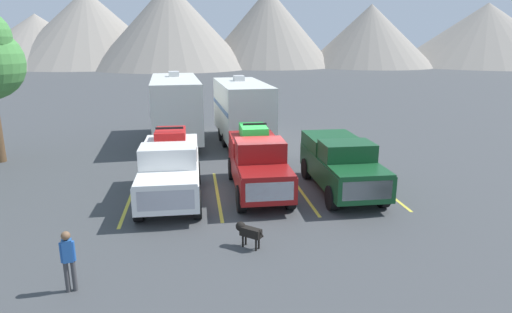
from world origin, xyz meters
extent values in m
plane|color=#3F4244|center=(0.00, 0.00, 0.00)|extent=(240.00, 240.00, 0.00)
cube|color=white|center=(-3.39, -0.93, 0.94)|extent=(2.13, 5.29, 0.93)
cube|color=white|center=(-3.41, -2.83, 1.44)|extent=(2.02, 1.49, 0.08)
cube|color=white|center=(-3.40, -1.41, 1.81)|extent=(1.98, 1.39, 0.81)
cube|color=slate|center=(-3.40, -1.96, 1.85)|extent=(1.84, 0.24, 0.60)
cube|color=white|center=(-3.38, 0.49, 1.68)|extent=(2.07, 2.44, 0.56)
cube|color=silver|center=(-3.41, -3.54, 0.99)|extent=(1.78, 0.07, 0.65)
cylinder|color=black|center=(-2.45, -2.73, 0.48)|extent=(0.29, 0.96, 0.95)
cylinder|color=black|center=(-4.37, -2.72, 0.48)|extent=(0.29, 0.96, 0.95)
cylinder|color=black|center=(-2.42, 0.86, 0.48)|extent=(0.29, 0.96, 0.95)
cylinder|color=black|center=(-4.34, 0.87, 0.48)|extent=(0.29, 0.96, 0.95)
cube|color=red|center=(-3.38, 0.49, 2.19)|extent=(1.16, 1.56, 0.45)
cylinder|color=black|center=(-2.92, -0.05, 2.18)|extent=(0.18, 0.44, 0.44)
cylinder|color=black|center=(-3.86, -0.04, 2.18)|extent=(0.18, 0.44, 0.44)
cylinder|color=black|center=(-2.91, 1.02, 2.18)|extent=(0.18, 0.44, 0.44)
cylinder|color=black|center=(-3.85, 1.03, 2.18)|extent=(0.18, 0.44, 0.44)
cube|color=black|center=(-3.39, 0.06, 2.56)|extent=(1.05, 0.09, 0.08)
cube|color=maroon|center=(-0.05, -0.53, 0.94)|extent=(1.94, 5.41, 0.93)
cube|color=maroon|center=(-0.07, -2.48, 1.44)|extent=(1.84, 1.52, 0.08)
cube|color=maroon|center=(-0.06, -1.02, 1.81)|extent=(1.80, 1.42, 0.82)
cube|color=slate|center=(-0.06, -1.58, 1.85)|extent=(1.67, 0.24, 0.61)
cube|color=maroon|center=(-0.04, 0.92, 1.67)|extent=(1.88, 2.50, 0.54)
cube|color=silver|center=(-0.07, -3.21, 0.98)|extent=(1.62, 0.07, 0.65)
cylinder|color=black|center=(0.81, -2.38, 0.47)|extent=(0.29, 0.95, 0.95)
cylinder|color=black|center=(-0.94, -2.37, 0.47)|extent=(0.29, 0.95, 0.95)
cylinder|color=black|center=(0.83, 1.30, 0.47)|extent=(0.29, 0.95, 0.95)
cylinder|color=black|center=(-0.92, 1.31, 0.47)|extent=(0.29, 0.95, 0.95)
cube|color=green|center=(-0.04, 0.92, 2.17)|extent=(1.06, 1.60, 0.45)
cylinder|color=black|center=(0.38, 0.37, 2.16)|extent=(0.18, 0.44, 0.44)
cylinder|color=black|center=(-0.48, 0.38, 2.16)|extent=(0.18, 0.44, 0.44)
cylinder|color=black|center=(0.39, 1.47, 2.16)|extent=(0.18, 0.44, 0.44)
cylinder|color=black|center=(-0.47, 1.47, 2.16)|extent=(0.18, 0.44, 0.44)
cube|color=black|center=(-0.05, 0.48, 2.54)|extent=(0.95, 0.09, 0.08)
cube|color=#144723|center=(3.20, -0.85, 0.91)|extent=(2.08, 5.35, 0.94)
cube|color=#144723|center=(3.19, -2.77, 1.42)|extent=(1.97, 1.51, 0.08)
cube|color=#144723|center=(3.20, -1.33, 1.74)|extent=(1.93, 1.40, 0.72)
cube|color=slate|center=(3.19, -1.89, 1.78)|extent=(1.80, 0.22, 0.54)
cube|color=#144723|center=(3.21, 0.59, 1.67)|extent=(2.02, 2.47, 0.57)
cube|color=silver|center=(3.18, -3.49, 0.96)|extent=(1.74, 0.07, 0.66)
cylinder|color=black|center=(4.13, -2.67, 0.44)|extent=(0.29, 0.88, 0.88)
cylinder|color=black|center=(2.25, -2.66, 0.44)|extent=(0.29, 0.88, 0.88)
cylinder|color=black|center=(4.15, 0.95, 0.44)|extent=(0.29, 0.88, 0.88)
cylinder|color=black|center=(2.27, 0.97, 0.44)|extent=(0.29, 0.88, 0.88)
cube|color=gold|center=(-4.96, -0.55, 0.00)|extent=(0.12, 5.50, 0.01)
cube|color=gold|center=(-1.65, -0.55, 0.00)|extent=(0.12, 5.50, 0.01)
cube|color=gold|center=(1.65, -0.55, 0.00)|extent=(0.12, 5.50, 0.01)
cube|color=gold|center=(4.96, -0.55, 0.00)|extent=(0.12, 5.50, 0.01)
cube|color=silver|center=(-3.47, 8.93, 2.11)|extent=(3.01, 7.99, 3.15)
cube|color=#595960|center=(-4.77, 8.86, 2.26)|extent=(0.44, 7.54, 0.24)
cube|color=silver|center=(-3.54, 10.11, 3.83)|extent=(0.64, 0.73, 0.30)
cube|color=#333333|center=(-3.22, 4.40, 0.32)|extent=(0.19, 1.20, 0.12)
cylinder|color=black|center=(-2.24, 8.05, 0.38)|extent=(0.26, 0.77, 0.76)
cylinder|color=black|center=(-4.60, 7.92, 0.38)|extent=(0.26, 0.77, 0.76)
cylinder|color=black|center=(-2.34, 9.94, 0.38)|extent=(0.26, 0.77, 0.76)
cylinder|color=black|center=(-4.71, 9.80, 0.38)|extent=(0.26, 0.77, 0.76)
cube|color=silver|center=(0.28, 8.05, 2.00)|extent=(2.88, 7.05, 2.94)
cube|color=#4C6B99|center=(-0.97, 7.98, 2.15)|extent=(0.39, 6.64, 0.24)
cube|color=silver|center=(0.23, 9.08, 3.62)|extent=(0.64, 0.73, 0.30)
cube|color=#333333|center=(0.51, 3.99, 0.32)|extent=(0.19, 1.20, 0.12)
cylinder|color=black|center=(1.48, 7.28, 0.38)|extent=(0.26, 0.77, 0.76)
cylinder|color=black|center=(-0.82, 7.15, 0.38)|extent=(0.26, 0.77, 0.76)
cylinder|color=black|center=(1.38, 8.94, 0.38)|extent=(0.26, 0.77, 0.76)
cylinder|color=black|center=(-0.91, 8.81, 0.38)|extent=(0.26, 0.77, 0.76)
cylinder|color=#3F3F42|center=(-5.57, -6.78, 0.39)|extent=(0.11, 0.11, 0.78)
cylinder|color=#3F3F42|center=(-5.42, -6.74, 0.39)|extent=(0.11, 0.11, 0.78)
cube|color=#2659A5|center=(-5.49, -6.76, 1.06)|extent=(0.26, 0.22, 0.55)
sphere|color=brown|center=(-5.49, -6.76, 1.44)|extent=(0.21, 0.21, 0.21)
cylinder|color=#2659A5|center=(-5.62, -6.79, 1.03)|extent=(0.09, 0.09, 0.50)
cylinder|color=#2659A5|center=(-5.37, -6.74, 1.03)|extent=(0.09, 0.09, 0.50)
cube|color=black|center=(-0.96, -5.15, 0.48)|extent=(0.64, 0.59, 0.26)
sphere|color=black|center=(-1.23, -4.92, 0.58)|extent=(0.29, 0.29, 0.29)
cylinder|color=black|center=(-0.69, -5.38, 0.53)|extent=(0.15, 0.13, 0.20)
cylinder|color=black|center=(-1.18, -5.06, 0.18)|extent=(0.06, 0.06, 0.35)
cylinder|color=black|center=(-1.08, -4.95, 0.18)|extent=(0.06, 0.06, 0.35)
cylinder|color=black|center=(-0.84, -5.35, 0.18)|extent=(0.06, 0.06, 0.35)
cylinder|color=black|center=(-0.74, -5.24, 0.18)|extent=(0.06, 0.06, 0.35)
cone|color=gray|center=(-35.25, 86.48, 5.52)|extent=(33.03, 33.03, 11.04)
cone|color=gray|center=(-24.36, 86.14, 8.03)|extent=(35.94, 35.94, 16.06)
cone|color=gray|center=(-6.46, 77.09, 8.44)|extent=(32.25, 32.25, 16.88)
cone|color=gray|center=(14.26, 80.90, 8.18)|extent=(29.07, 29.07, 16.35)
cone|color=gray|center=(36.22, 77.44, 6.56)|extent=(28.08, 28.08, 13.11)
cone|color=gray|center=(62.90, 76.61, 6.79)|extent=(38.98, 38.98, 13.59)
camera|label=1|loc=(-2.45, -16.55, 5.84)|focal=30.63mm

